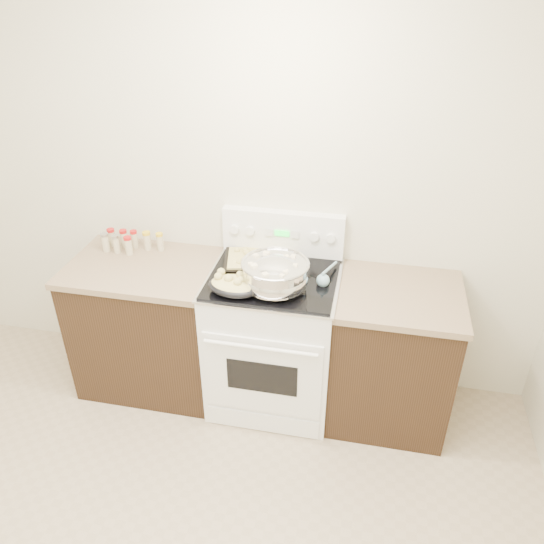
# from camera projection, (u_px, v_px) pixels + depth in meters

# --- Properties ---
(room_shell) EXTENTS (4.10, 3.60, 2.75)m
(room_shell) POSITION_uv_depth(u_px,v_px,m) (66.00, 289.00, 1.59)
(room_shell) COLOR beige
(room_shell) RESTS_ON ground
(counter_left) EXTENTS (0.93, 0.67, 0.92)m
(counter_left) POSITION_uv_depth(u_px,v_px,m) (151.00, 324.00, 3.51)
(counter_left) COLOR black
(counter_left) RESTS_ON ground
(counter_right) EXTENTS (0.73, 0.67, 0.92)m
(counter_right) POSITION_uv_depth(u_px,v_px,m) (391.00, 355.00, 3.24)
(counter_right) COLOR black
(counter_right) RESTS_ON ground
(kitchen_range) EXTENTS (0.78, 0.73, 1.22)m
(kitchen_range) POSITION_uv_depth(u_px,v_px,m) (274.00, 337.00, 3.35)
(kitchen_range) COLOR white
(kitchen_range) RESTS_ON ground
(mixing_bowl) EXTENTS (0.45, 0.45, 0.22)m
(mixing_bowl) POSITION_uv_depth(u_px,v_px,m) (275.00, 275.00, 2.95)
(mixing_bowl) COLOR silver
(mixing_bowl) RESTS_ON kitchen_range
(roasting_pan) EXTENTS (0.32, 0.24, 0.11)m
(roasting_pan) POSITION_uv_depth(u_px,v_px,m) (235.00, 285.00, 2.94)
(roasting_pan) COLOR black
(roasting_pan) RESTS_ON kitchen_range
(baking_sheet) EXTENTS (0.49, 0.39, 0.06)m
(baking_sheet) POSITION_uv_depth(u_px,v_px,m) (260.00, 259.00, 3.25)
(baking_sheet) COLOR black
(baking_sheet) RESTS_ON kitchen_range
(wooden_spoon) EXTENTS (0.15, 0.23, 0.04)m
(wooden_spoon) POSITION_uv_depth(u_px,v_px,m) (270.00, 277.00, 3.08)
(wooden_spoon) COLOR #B07750
(wooden_spoon) RESTS_ON kitchen_range
(blue_ladle) EXTENTS (0.10, 0.27, 0.10)m
(blue_ladle) POSITION_uv_depth(u_px,v_px,m) (324.00, 279.00, 3.03)
(blue_ladle) COLOR #79A4B5
(blue_ladle) RESTS_ON kitchen_range
(spice_jars) EXTENTS (0.39, 0.14, 0.13)m
(spice_jars) POSITION_uv_depth(u_px,v_px,m) (128.00, 241.00, 3.41)
(spice_jars) COLOR #BFB28C
(spice_jars) RESTS_ON counter_left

